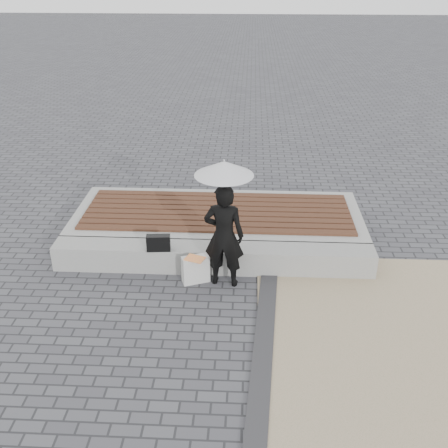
{
  "coord_description": "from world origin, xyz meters",
  "views": [
    {
      "loc": [
        0.54,
        -5.56,
        4.47
      ],
      "look_at": [
        0.19,
        1.19,
        1.0
      ],
      "focal_mm": 42.72,
      "sensor_mm": 36.0,
      "label": 1
    }
  ],
  "objects": [
    {
      "name": "handbag",
      "position": [
        -0.82,
        1.44,
        0.53
      ],
      "size": [
        0.37,
        0.16,
        0.25
      ],
      "primitive_type": "cube",
      "rotation": [
        0.0,
        0.0,
        0.09
      ],
      "color": "black",
      "rests_on": "seating_ledge"
    },
    {
      "name": "ground",
      "position": [
        0.0,
        0.0,
        0.0
      ],
      "size": [
        80.0,
        80.0,
        0.0
      ],
      "primitive_type": "plane",
      "color": "#4A4A4F",
      "rests_on": "ground"
    },
    {
      "name": "timber_platform",
      "position": [
        0.0,
        2.8,
        0.2
      ],
      "size": [
        5.0,
        2.0,
        0.4
      ],
      "primitive_type": "cube",
      "color": "#9A9A95",
      "rests_on": "ground"
    },
    {
      "name": "canvas_tote",
      "position": [
        -0.24,
        1.21,
        0.21
      ],
      "size": [
        0.44,
        0.31,
        0.43
      ],
      "primitive_type": "cube",
      "rotation": [
        0.0,
        0.0,
        0.37
      ],
      "color": "silver",
      "rests_on": "ground"
    },
    {
      "name": "edging_band",
      "position": [
        0.75,
        -0.5,
        0.02
      ],
      "size": [
        0.61,
        5.2,
        0.04
      ],
      "primitive_type": "cube",
      "rotation": [
        0.0,
        0.0,
        -0.07
      ],
      "color": "#302F32",
      "rests_on": "ground"
    },
    {
      "name": "woman",
      "position": [
        0.19,
        1.19,
        0.81
      ],
      "size": [
        0.63,
        0.45,
        1.61
      ],
      "primitive_type": "imported",
      "rotation": [
        0.0,
        0.0,
        3.03
      ],
      "color": "black",
      "rests_on": "ground"
    },
    {
      "name": "magazine",
      "position": [
        -0.24,
        1.16,
        0.43
      ],
      "size": [
        0.33,
        0.29,
        0.01
      ],
      "primitive_type": "cube",
      "rotation": [
        0.0,
        0.0,
        -0.36
      ],
      "color": "#F64543",
      "rests_on": "canvas_tote"
    },
    {
      "name": "parasol",
      "position": [
        0.19,
        1.19,
        1.85
      ],
      "size": [
        0.82,
        0.82,
        1.05
      ],
      "rotation": [
        0.0,
        0.0,
        -0.21
      ],
      "color": "#B9B9BE",
      "rests_on": "ground"
    },
    {
      "name": "timber_decking",
      "position": [
        0.0,
        2.8,
        0.42
      ],
      "size": [
        4.6,
        1.6,
        0.04
      ],
      "primitive_type": null,
      "color": "brown",
      "rests_on": "timber_platform"
    },
    {
      "name": "seating_ledge",
      "position": [
        0.0,
        1.6,
        0.2
      ],
      "size": [
        5.0,
        0.45,
        0.4
      ],
      "primitive_type": "cube",
      "color": "#979791",
      "rests_on": "ground"
    }
  ]
}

